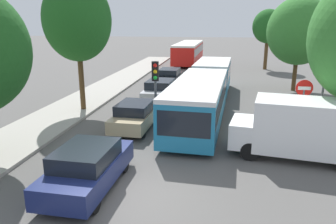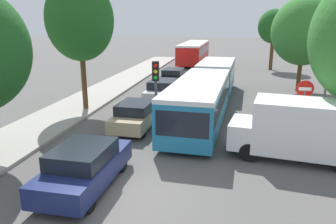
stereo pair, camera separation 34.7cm
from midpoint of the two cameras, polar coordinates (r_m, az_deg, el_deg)
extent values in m
plane|color=#565451|center=(10.58, -6.81, -13.88)|extent=(200.00, 200.00, 0.00)
cube|color=#9E998E|center=(27.25, -10.30, 4.56)|extent=(3.20, 42.74, 0.14)
cube|color=teal|center=(16.53, 4.72, 1.60)|extent=(2.83, 8.87, 1.89)
cube|color=black|center=(16.45, 4.75, 2.75)|extent=(2.83, 8.52, 0.83)
cube|color=silver|center=(16.31, 4.80, 5.14)|extent=(2.83, 8.87, 0.18)
cube|color=teal|center=(24.60, 7.42, 6.17)|extent=(2.68, 6.11, 1.89)
cube|color=black|center=(24.55, 7.45, 6.96)|extent=(2.69, 5.87, 0.83)
cube|color=silver|center=(24.46, 7.51, 8.57)|extent=(2.68, 6.11, 0.18)
cylinder|color=black|center=(21.22, 6.54, 4.69)|extent=(1.79, 1.02, 1.74)
cube|color=black|center=(12.34, 1.94, -2.15)|extent=(2.07, 0.21, 1.01)
cylinder|color=black|center=(13.97, 7.07, -4.28)|extent=(0.33, 0.93, 0.92)
cylinder|color=black|center=(14.27, -0.85, -3.72)|extent=(0.33, 0.93, 0.92)
cylinder|color=black|center=(19.32, 8.73, 1.28)|extent=(0.33, 0.93, 0.92)
cylinder|color=black|center=(19.53, 2.95, 1.61)|extent=(0.33, 0.93, 0.92)
cylinder|color=black|center=(24.67, 9.65, 4.37)|extent=(0.33, 0.93, 0.92)
cylinder|color=black|center=(24.84, 5.09, 4.60)|extent=(0.33, 0.93, 0.92)
cube|color=red|center=(41.97, 3.38, 10.30)|extent=(2.86, 11.78, 2.04)
cube|color=black|center=(41.93, 3.39, 10.80)|extent=(2.87, 11.20, 0.86)
cube|color=silver|center=(41.88, 3.41, 11.83)|extent=(2.86, 11.78, 0.20)
cylinder|color=black|center=(46.00, 2.62, 9.80)|extent=(0.33, 1.03, 1.02)
cylinder|color=black|center=(45.75, 5.37, 9.71)|extent=(0.33, 1.03, 1.02)
cylinder|color=black|center=(38.75, 1.07, 8.71)|extent=(0.33, 1.03, 1.02)
cylinder|color=black|center=(38.45, 4.32, 8.61)|extent=(0.33, 1.03, 1.02)
cube|color=navy|center=(10.92, -14.60, -9.86)|extent=(1.86, 4.15, 0.66)
cube|color=black|center=(10.60, -15.04, -7.22)|extent=(1.66, 2.20, 0.51)
cylinder|color=black|center=(12.40, -14.99, -8.10)|extent=(0.23, 0.63, 0.62)
cylinder|color=black|center=(11.86, -8.55, -8.85)|extent=(0.23, 0.63, 0.62)
cylinder|color=black|center=(10.37, -21.43, -13.63)|extent=(0.23, 0.63, 0.62)
cylinder|color=black|center=(9.71, -13.86, -15.03)|extent=(0.23, 0.63, 0.62)
cube|color=tan|center=(16.28, -6.30, -1.01)|extent=(1.76, 3.93, 0.63)
cube|color=black|center=(16.04, -6.45, 0.80)|extent=(1.58, 2.08, 0.48)
cylinder|color=black|center=(17.69, -7.22, -0.55)|extent=(0.22, 0.60, 0.59)
cylinder|color=black|center=(17.32, -2.87, -0.80)|extent=(0.22, 0.60, 0.59)
cylinder|color=black|center=(15.46, -10.08, -3.07)|extent=(0.22, 0.60, 0.59)
cylinder|color=black|center=(15.03, -5.15, -3.43)|extent=(0.22, 0.60, 0.59)
cube|color=#B7BABF|center=(21.80, -1.78, 3.44)|extent=(1.87, 4.16, 0.66)
cube|color=black|center=(21.59, -1.86, 4.91)|extent=(1.67, 2.20, 0.51)
cylinder|color=black|center=(23.28, -2.82, 3.53)|extent=(0.23, 0.63, 0.63)
cylinder|color=black|center=(22.97, 0.73, 3.38)|extent=(0.23, 0.63, 0.63)
cylinder|color=black|center=(20.80, -4.55, 2.03)|extent=(0.23, 0.63, 0.63)
cylinder|color=black|center=(20.46, -0.60, 1.85)|extent=(0.23, 0.63, 0.63)
cube|color=black|center=(27.31, -0.08, 5.89)|extent=(1.79, 3.98, 0.64)
cube|color=black|center=(27.13, -0.12, 7.03)|extent=(1.60, 2.11, 0.49)
cylinder|color=black|center=(28.71, -0.97, 5.84)|extent=(0.22, 0.61, 0.60)
cylinder|color=black|center=(28.45, 1.80, 5.74)|extent=(0.22, 0.61, 0.60)
cylinder|color=black|center=(26.29, -2.12, 4.91)|extent=(0.22, 0.61, 0.60)
cylinder|color=black|center=(26.01, 0.90, 4.81)|extent=(0.22, 0.61, 0.60)
cube|color=white|center=(13.49, 22.84, -2.35)|extent=(4.36, 2.60, 2.00)
cube|color=white|center=(13.62, 12.12, -3.35)|extent=(1.18, 2.01, 1.00)
cylinder|color=black|center=(12.97, 13.35, -6.67)|extent=(0.75, 0.35, 0.72)
cylinder|color=black|center=(14.54, 13.95, -4.25)|extent=(0.75, 0.35, 0.72)
cylinder|color=#56595E|center=(15.41, -2.84, 2.52)|extent=(0.12, 0.12, 3.40)
cube|color=black|center=(15.17, -2.90, 7.13)|extent=(0.35, 0.29, 0.90)
sphere|color=red|center=(14.98, -2.95, 8.10)|extent=(0.18, 0.18, 0.18)
sphere|color=#EAAD14|center=(15.02, -2.93, 7.04)|extent=(0.18, 0.18, 0.18)
sphere|color=green|center=(15.07, -2.92, 5.99)|extent=(0.18, 0.18, 0.18)
cylinder|color=#56595E|center=(15.05, 21.54, -0.86)|extent=(0.08, 0.08, 2.40)
cylinder|color=red|center=(14.77, 22.03, 3.87)|extent=(0.70, 0.03, 0.70)
cube|color=white|center=(14.75, 22.05, 3.86)|extent=(0.50, 0.04, 0.14)
cylinder|color=#56595E|center=(17.08, 24.77, 2.74)|extent=(0.10, 0.10, 3.60)
cube|color=#197A38|center=(16.85, 25.35, 7.71)|extent=(0.20, 1.40, 0.28)
cube|color=#197A38|center=(16.89, 25.22, 6.57)|extent=(0.20, 1.40, 0.28)
cube|color=#197A38|center=(16.94, 25.09, 5.44)|extent=(0.20, 1.40, 0.28)
cylinder|color=#51381E|center=(19.80, -15.30, 5.11)|extent=(0.30, 0.30, 3.52)
ellipsoid|color=#1E561E|center=(19.50, -16.05, 15.20)|extent=(3.78, 3.78, 4.59)
ellipsoid|color=#3D7F38|center=(19.55, -14.64, 13.28)|extent=(2.27, 2.27, 2.52)
cylinder|color=#51381E|center=(26.73, 20.84, 6.25)|extent=(0.31, 0.31, 2.59)
ellipsoid|color=#33752D|center=(26.46, 21.51, 12.97)|extent=(4.63, 4.63, 4.94)
cylinder|color=#51381E|center=(37.71, 16.42, 9.61)|extent=(0.38, 0.38, 3.26)
ellipsoid|color=#1E561E|center=(37.55, 16.78, 14.10)|extent=(3.29, 3.29, 3.57)
camera|label=1|loc=(0.17, -90.67, -0.19)|focal=35.00mm
camera|label=2|loc=(0.17, 89.33, 0.19)|focal=35.00mm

